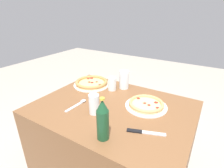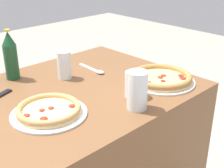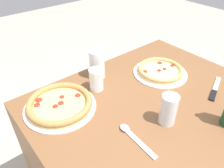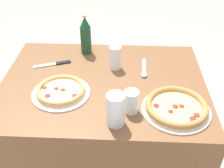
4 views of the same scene
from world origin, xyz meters
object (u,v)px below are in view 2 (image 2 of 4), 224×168
object	(u,v)px
glass_lemonade	(133,86)
glass_red_wine	(64,65)
glass_iced_tea	(137,92)
spoon	(95,70)
beer_bottle	(11,56)
pizza_veggie	(49,110)
pizza_salami	(161,78)

from	to	relation	value
glass_lemonade	glass_red_wine	distance (m)	0.38
glass_iced_tea	spoon	world-z (taller)	glass_iced_tea
glass_lemonade	beer_bottle	size ratio (longest dim) A/B	0.46
pizza_veggie	glass_red_wine	distance (m)	0.37
beer_bottle	glass_iced_tea	bearing A→B (deg)	108.20
glass_red_wine	spoon	distance (m)	0.18
glass_red_wine	pizza_veggie	bearing A→B (deg)	44.38
beer_bottle	glass_lemonade	bearing A→B (deg)	116.97
pizza_salami	beer_bottle	world-z (taller)	beer_bottle
glass_iced_tea	glass_lemonade	bearing A→B (deg)	-128.62
pizza_veggie	glass_red_wine	size ratio (longest dim) A/B	2.16
beer_bottle	spoon	world-z (taller)	beer_bottle
pizza_veggie	spoon	world-z (taller)	pizza_veggie
glass_lemonade	glass_red_wine	bearing A→B (deg)	-76.45
pizza_salami	pizza_veggie	bearing A→B (deg)	-10.18
glass_red_wine	spoon	world-z (taller)	glass_red_wine
pizza_salami	beer_bottle	distance (m)	0.72
pizza_veggie	beer_bottle	distance (m)	0.44
glass_red_wine	pizza_salami	bearing A→B (deg)	129.91
pizza_salami	pizza_veggie	distance (m)	0.57
glass_red_wine	beer_bottle	size ratio (longest dim) A/B	0.56
pizza_veggie	beer_bottle	world-z (taller)	beer_bottle
beer_bottle	glass_red_wine	bearing A→B (deg)	137.43
glass_lemonade	beer_bottle	world-z (taller)	beer_bottle
pizza_salami	pizza_veggie	size ratio (longest dim) A/B	1.10
glass_lemonade	glass_red_wine	world-z (taller)	glass_red_wine
pizza_salami	beer_bottle	bearing A→B (deg)	-47.45
pizza_veggie	glass_lemonade	world-z (taller)	glass_lemonade
glass_iced_tea	spoon	bearing A→B (deg)	-109.11
pizza_salami	glass_lemonade	bearing A→B (deg)	2.89
glass_lemonade	glass_iced_tea	bearing A→B (deg)	51.38
pizza_salami	glass_lemonade	xyz separation A→B (m)	(0.21, 0.01, 0.03)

